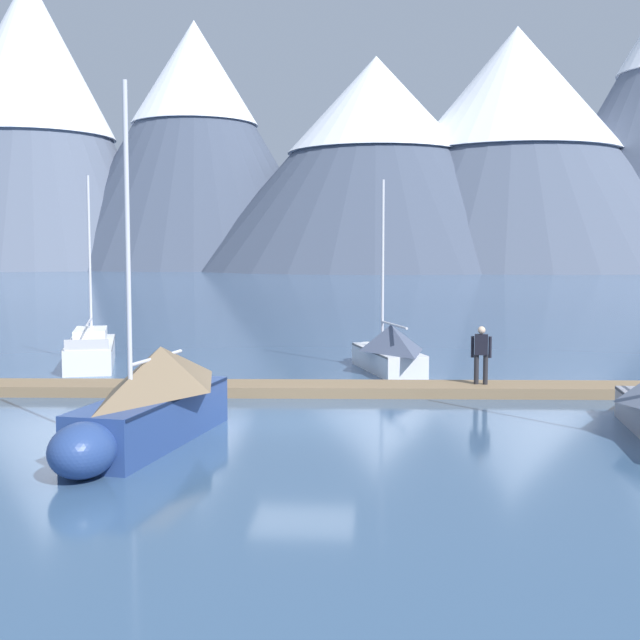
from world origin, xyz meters
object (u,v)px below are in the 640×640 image
person_on_dock (481,351)px  sailboat_mid_dock_port (386,349)px  sailboat_second_berth (150,399)px  sailboat_nearest_berth (91,349)px

person_on_dock → sailboat_mid_dock_port: bearing=119.8°
sailboat_second_berth → person_on_dock: sailboat_second_berth is taller
sailboat_mid_dock_port → sailboat_second_berth: bearing=-114.4°
sailboat_nearest_berth → sailboat_second_berth: sailboat_second_berth is taller
person_on_dock → sailboat_second_berth: bearing=-139.2°
sailboat_second_berth → sailboat_mid_dock_port: (5.20, 11.47, -0.21)m
sailboat_nearest_berth → person_on_dock: sailboat_nearest_berth is taller
sailboat_nearest_berth → person_on_dock: size_ratio=4.09×
sailboat_nearest_berth → sailboat_mid_dock_port: (10.82, -0.91, 0.22)m
sailboat_second_berth → person_on_dock: bearing=40.8°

